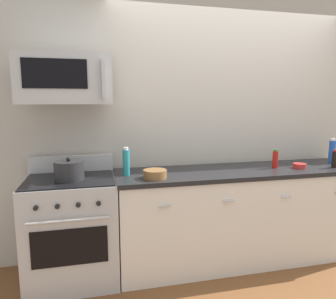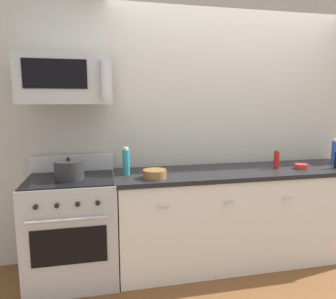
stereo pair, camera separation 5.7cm
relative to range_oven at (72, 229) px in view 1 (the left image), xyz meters
The scene contains 12 objects.
ground_plane 1.67m from the range_oven, ahead, with size 6.66×6.66×0.00m, color brown.
back_wall 1.88m from the range_oven, 14.21° to the left, with size 5.55×0.10×2.70m, color #B7B2A8.
counter_unit 1.61m from the range_oven, ahead, with size 2.46×0.66×0.92m.
range_oven is the anchor object (origin of this frame).
microwave 1.28m from the range_oven, 89.71° to the left, with size 0.74×0.44×0.40m.
bottle_soy_sauce_dark 2.59m from the range_oven, ahead, with size 0.05×0.05×0.18m.
bottle_soda_blue 2.73m from the range_oven, ahead, with size 0.07×0.07×0.26m.
bottle_dish_soap 0.75m from the range_oven, ahead, with size 0.06×0.06×0.25m.
bottle_hot_sauce_red 2.02m from the range_oven, ahead, with size 0.05×0.05×0.18m.
bowl_wooden_salad 0.88m from the range_oven, 12.60° to the right, with size 0.20×0.20×0.07m.
bowl_red_small 2.23m from the range_oven, ahead, with size 0.13×0.13×0.04m.
stockpot 0.54m from the range_oven, 90.00° to the right, with size 0.24×0.24×0.19m.
Camera 1 is at (-1.40, -2.73, 1.57)m, focal length 33.56 mm.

